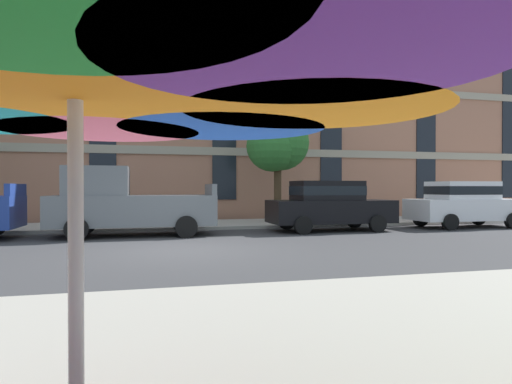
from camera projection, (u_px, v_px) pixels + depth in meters
ground_plane at (181, 251)px, 10.73m from camera, size 120.00×120.00×0.00m
sidewalk_far at (168, 225)px, 17.33m from camera, size 56.00×3.60×0.12m
apartment_building at (161, 75)px, 25.19m from camera, size 42.11×12.08×16.00m
pickup_gray at (126, 204)px, 13.96m from camera, size 5.10×2.12×2.20m
sedan_black at (329, 204)px, 15.64m from camera, size 4.40×1.98×1.78m
sedan_white at (464, 203)px, 17.01m from camera, size 4.40×1.98×1.78m
street_tree_middle at (278, 142)px, 18.18m from camera, size 2.69×2.45×4.80m
patio_umbrella at (75, 53)px, 1.71m from camera, size 3.18×3.18×2.33m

